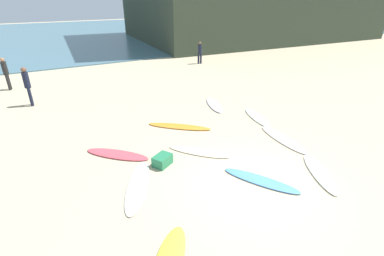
{
  "coord_description": "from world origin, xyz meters",
  "views": [
    {
      "loc": [
        -4.71,
        -4.88,
        4.87
      ],
      "look_at": [
        -0.05,
        3.51,
        0.3
      ],
      "focal_mm": 26.3,
      "sensor_mm": 36.0,
      "label": 1
    }
  ],
  "objects_px": {
    "surfboard_1": "(214,105)",
    "surfboard_5": "(199,152)",
    "surfboard_6": "(261,180)",
    "beachgoer_mid": "(200,52)",
    "surfboard_0": "(320,173)",
    "surfboard_9": "(257,117)",
    "beachgoer_near": "(6,72)",
    "beach_cooler": "(162,160)",
    "surfboard_4": "(283,139)",
    "surfboard_2": "(117,154)",
    "beachgoer_far": "(27,84)",
    "surfboard_3": "(179,126)",
    "surfboard_8": "(138,185)"
  },
  "relations": [
    {
      "from": "surfboard_6",
      "to": "beachgoer_mid",
      "type": "bearing_deg",
      "value": 36.58
    },
    {
      "from": "surfboard_3",
      "to": "beachgoer_mid",
      "type": "bearing_deg",
      "value": 6.72
    },
    {
      "from": "surfboard_5",
      "to": "surfboard_9",
      "type": "xyz_separation_m",
      "value": [
        3.71,
        1.32,
        0.0
      ]
    },
    {
      "from": "surfboard_3",
      "to": "beachgoer_near",
      "type": "relative_size",
      "value": 1.45
    },
    {
      "from": "surfboard_3",
      "to": "surfboard_4",
      "type": "distance_m",
      "value": 4.04
    },
    {
      "from": "surfboard_8",
      "to": "beachgoer_far",
      "type": "distance_m",
      "value": 8.98
    },
    {
      "from": "surfboard_3",
      "to": "surfboard_5",
      "type": "height_order",
      "value": "surfboard_3"
    },
    {
      "from": "beachgoer_far",
      "to": "surfboard_8",
      "type": "bearing_deg",
      "value": -164.02
    },
    {
      "from": "surfboard_8",
      "to": "beachgoer_mid",
      "type": "height_order",
      "value": "beachgoer_mid"
    },
    {
      "from": "surfboard_1",
      "to": "beach_cooler",
      "type": "height_order",
      "value": "beach_cooler"
    },
    {
      "from": "surfboard_4",
      "to": "surfboard_5",
      "type": "bearing_deg",
      "value": -8.0
    },
    {
      "from": "surfboard_1",
      "to": "surfboard_5",
      "type": "distance_m",
      "value": 4.55
    },
    {
      "from": "surfboard_5",
      "to": "surfboard_9",
      "type": "bearing_deg",
      "value": -21.91
    },
    {
      "from": "surfboard_2",
      "to": "surfboard_5",
      "type": "xyz_separation_m",
      "value": [
        2.49,
        -1.16,
        -0.01
      ]
    },
    {
      "from": "surfboard_0",
      "to": "surfboard_3",
      "type": "bearing_deg",
      "value": 142.14
    },
    {
      "from": "surfboard_0",
      "to": "beachgoer_far",
      "type": "distance_m",
      "value": 12.98
    },
    {
      "from": "beachgoer_near",
      "to": "beachgoer_far",
      "type": "bearing_deg",
      "value": -154.05
    },
    {
      "from": "surfboard_6",
      "to": "beachgoer_near",
      "type": "bearing_deg",
      "value": 86.16
    },
    {
      "from": "surfboard_2",
      "to": "beachgoer_near",
      "type": "relative_size",
      "value": 1.26
    },
    {
      "from": "surfboard_0",
      "to": "surfboard_9",
      "type": "distance_m",
      "value": 4.35
    },
    {
      "from": "surfboard_1",
      "to": "surfboard_4",
      "type": "xyz_separation_m",
      "value": [
        0.27,
        -4.23,
        -0.01
      ]
    },
    {
      "from": "surfboard_2",
      "to": "surfboard_9",
      "type": "xyz_separation_m",
      "value": [
        6.19,
        0.15,
        -0.0
      ]
    },
    {
      "from": "surfboard_0",
      "to": "surfboard_3",
      "type": "distance_m",
      "value": 5.44
    },
    {
      "from": "surfboard_4",
      "to": "beachgoer_mid",
      "type": "relative_size",
      "value": 1.46
    },
    {
      "from": "surfboard_2",
      "to": "surfboard_3",
      "type": "height_order",
      "value": "surfboard_2"
    },
    {
      "from": "surfboard_2",
      "to": "surfboard_6",
      "type": "xyz_separation_m",
      "value": [
        3.22,
        -3.46,
        -0.0
      ]
    },
    {
      "from": "surfboard_8",
      "to": "surfboard_9",
      "type": "xyz_separation_m",
      "value": [
        6.15,
        2.11,
        0.01
      ]
    },
    {
      "from": "surfboard_1",
      "to": "surfboard_3",
      "type": "relative_size",
      "value": 0.8
    },
    {
      "from": "surfboard_1",
      "to": "surfboard_2",
      "type": "height_order",
      "value": "surfboard_1"
    },
    {
      "from": "surfboard_5",
      "to": "beachgoer_far",
      "type": "xyz_separation_m",
      "value": [
        -4.79,
        7.82,
        1.02
      ]
    },
    {
      "from": "surfboard_0",
      "to": "beachgoer_near",
      "type": "height_order",
      "value": "beachgoer_near"
    },
    {
      "from": "surfboard_1",
      "to": "beachgoer_far",
      "type": "height_order",
      "value": "beachgoer_far"
    },
    {
      "from": "surfboard_3",
      "to": "surfboard_8",
      "type": "relative_size",
      "value": 1.04
    },
    {
      "from": "beachgoer_near",
      "to": "beach_cooler",
      "type": "height_order",
      "value": "beachgoer_near"
    },
    {
      "from": "surfboard_0",
      "to": "beachgoer_mid",
      "type": "xyz_separation_m",
      "value": [
        4.4,
        14.59,
        0.87
      ]
    },
    {
      "from": "surfboard_1",
      "to": "surfboard_5",
      "type": "xyz_separation_m",
      "value": [
        -2.91,
        -3.5,
        -0.01
      ]
    },
    {
      "from": "surfboard_1",
      "to": "surfboard_2",
      "type": "relative_size",
      "value": 0.92
    },
    {
      "from": "surfboard_8",
      "to": "surfboard_9",
      "type": "bearing_deg",
      "value": -132.98
    },
    {
      "from": "surfboard_2",
      "to": "beachgoer_far",
      "type": "xyz_separation_m",
      "value": [
        -2.3,
        6.65,
        1.01
      ]
    },
    {
      "from": "surfboard_9",
      "to": "surfboard_2",
      "type": "bearing_deg",
      "value": -164.5
    },
    {
      "from": "beach_cooler",
      "to": "surfboard_2",
      "type": "bearing_deg",
      "value": 130.67
    },
    {
      "from": "surfboard_6",
      "to": "beachgoer_far",
      "type": "distance_m",
      "value": 11.56
    },
    {
      "from": "surfboard_4",
      "to": "surfboard_6",
      "type": "bearing_deg",
      "value": 37.39
    },
    {
      "from": "surfboard_3",
      "to": "surfboard_6",
      "type": "distance_m",
      "value": 4.42
    },
    {
      "from": "surfboard_9",
      "to": "surfboard_3",
      "type": "bearing_deg",
      "value": -179.14
    },
    {
      "from": "surfboard_8",
      "to": "surfboard_3",
      "type": "bearing_deg",
      "value": -105.45
    },
    {
      "from": "surfboard_9",
      "to": "beachgoer_mid",
      "type": "height_order",
      "value": "beachgoer_mid"
    },
    {
      "from": "surfboard_1",
      "to": "beachgoer_far",
      "type": "xyz_separation_m",
      "value": [
        -7.7,
        4.32,
        1.01
      ]
    },
    {
      "from": "surfboard_6",
      "to": "beachgoer_mid",
      "type": "xyz_separation_m",
      "value": [
        6.19,
        14.01,
        0.88
      ]
    },
    {
      "from": "surfboard_1",
      "to": "beachgoer_mid",
      "type": "distance_m",
      "value": 9.19
    }
  ]
}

